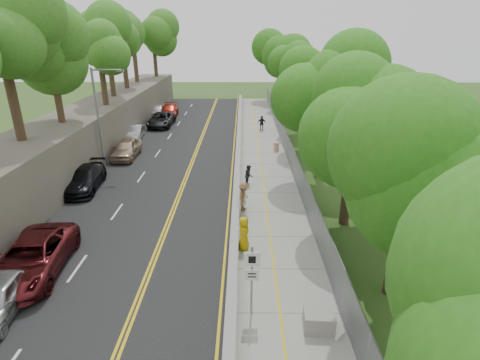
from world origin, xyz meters
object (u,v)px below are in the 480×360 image
streetlight (100,113)px  person_far (262,123)px  painter_0 (244,233)px  construction_barrel (276,147)px  car_2 (32,258)px  concrete_block (319,321)px  signpost (252,273)px

streetlight → person_far: size_ratio=4.73×
painter_0 → person_far: bearing=-5.6°
streetlight → construction_barrel: streetlight is taller
car_2 → concrete_block: bearing=-20.4°
car_2 → person_far: person_far is taller
construction_barrel → person_far: size_ratio=0.49×
streetlight → signpost: streetlight is taller
car_2 → painter_0: bearing=7.4°
car_2 → signpost: bearing=-19.7°
concrete_block → signpost: bearing=162.0°
car_2 → streetlight: bearing=90.9°
streetlight → car_2: bearing=-84.2°
signpost → construction_barrel: (2.75, 21.87, -1.50)m
signpost → person_far: (1.75, 29.51, -1.07)m
streetlight → painter_0: bearing=-47.5°
construction_barrel → signpost: bearing=-97.2°
streetlight → painter_0: (11.21, -12.22, -3.69)m
concrete_block → painter_0: painter_0 is taller
concrete_block → person_far: bearing=91.4°
signpost → streetlight: bearing=124.1°
concrete_block → painter_0: size_ratio=0.63×
construction_barrel → car_2: 23.10m
concrete_block → car_2: size_ratio=0.19×
construction_barrel → concrete_block: size_ratio=0.72×
construction_barrel → person_far: bearing=97.5°
concrete_block → car_2: 13.04m
streetlight → concrete_block: size_ratio=7.04×
streetlight → painter_0: 16.99m
construction_barrel → concrete_block: bearing=-90.6°
streetlight → person_far: bearing=43.3°
streetlight → concrete_block: (14.03, -17.83, -4.21)m
construction_barrel → car_2: bearing=-123.7°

